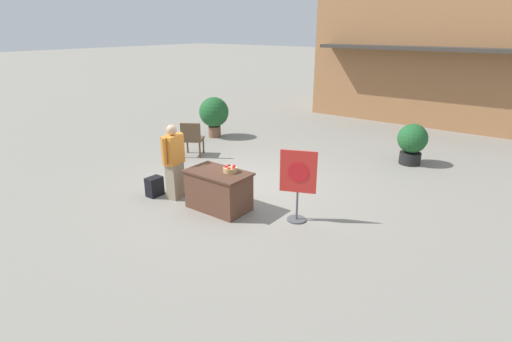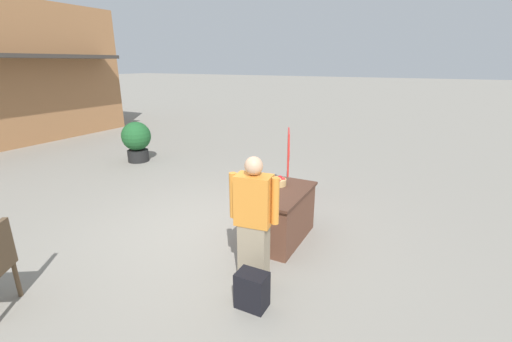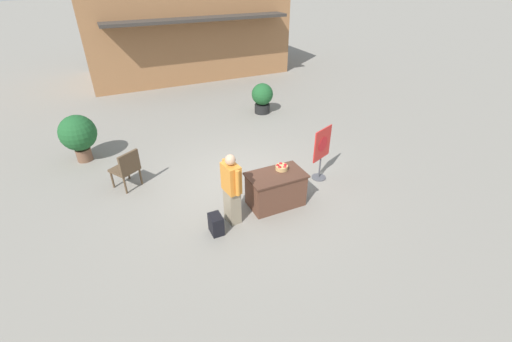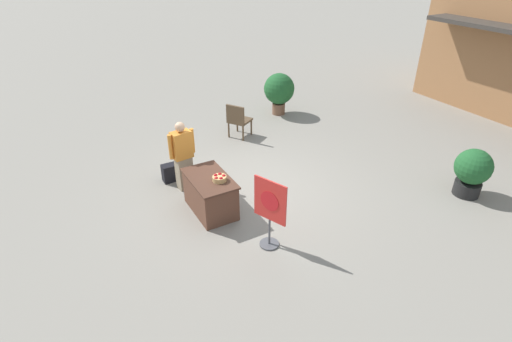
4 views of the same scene
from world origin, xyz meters
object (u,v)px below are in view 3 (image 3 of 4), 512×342
Objects in this scene: potted_plant_near_right at (262,97)px; potted_plant_far_right at (78,134)px; person_visitor at (232,189)px; poster_board at (322,151)px; backpack at (216,224)px; patio_chair at (127,167)px; apple_basket at (282,167)px; display_table at (276,189)px.

potted_plant_near_right is 0.82× the size of potted_plant_far_right.
person_visitor is 1.16× the size of poster_board.
patio_chair is (-1.34, 2.48, 0.35)m from backpack.
poster_board is (1.32, 0.35, -0.07)m from apple_basket.
apple_basket is 0.25× the size of potted_plant_near_right.
poster_board reaches higher than potted_plant_far_right.
backpack is 0.30× the size of poster_board.
apple_basket is 0.20× the size of poster_board.
backpack is (-1.76, -0.48, -0.64)m from apple_basket.
potted_plant_near_right is (2.21, 5.15, 0.21)m from display_table.
potted_plant_far_right is at bearing 115.78° from person_visitor.
apple_basket is at bearing 15.28° from backpack.
potted_plant_near_right reaches higher than display_table.
person_visitor reaches higher than patio_chair.
person_visitor is at bearing -122.08° from potted_plant_near_right.
person_visitor is at bearing -172.75° from display_table.
potted_plant_far_right reaches higher than display_table.
person_visitor is 5.04m from potted_plant_far_right.
apple_basket reaches higher than display_table.
poster_board is (1.53, 0.49, 0.38)m from display_table.
poster_board is at bearing -142.30° from patio_chair.
poster_board reaches higher than potted_plant_near_right.
potted_plant_near_right reaches higher than patio_chair.
display_table is 5.62m from potted_plant_far_right.
poster_board is at bearing 14.99° from apple_basket.
person_visitor is 2.90m from patio_chair.
potted_plant_near_right is 6.16m from potted_plant_far_right.
apple_basket is at bearing -111.79° from potted_plant_near_right.
patio_chair is at bearing -132.83° from poster_board.
display_table is at bearing -158.25° from patio_chair.
backpack is 3.24m from poster_board.
display_table is at bearing -147.39° from apple_basket.
patio_chair is at bearing 121.04° from person_visitor.
backpack is 0.42× the size of patio_chair.
display_table is at bearing 12.65° from backpack.
backpack is at bearing -162.31° from person_visitor.
person_visitor reaches higher than potted_plant_far_right.
patio_chair is (-3.10, 2.00, -0.29)m from apple_basket.
backpack is 5.02m from potted_plant_far_right.
display_table is 1.18× the size of potted_plant_near_right.
backpack is at bearing 176.57° from patio_chair.
apple_basket is 5.41m from potted_plant_near_right.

